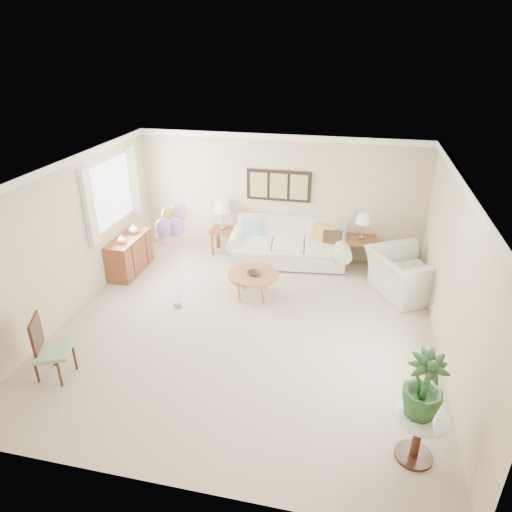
# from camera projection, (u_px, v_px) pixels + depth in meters

# --- Properties ---
(ground_plane) EXTENTS (6.00, 6.00, 0.00)m
(ground_plane) POSITION_uv_depth(u_px,v_px,m) (245.00, 329.00, 7.48)
(ground_plane) COLOR #B1A08C
(room_shell) EXTENTS (6.04, 6.04, 2.60)m
(room_shell) POSITION_uv_depth(u_px,v_px,m) (239.00, 235.00, 6.87)
(room_shell) COLOR beige
(room_shell) RESTS_ON ground
(wall_art_triptych) EXTENTS (1.35, 0.06, 0.65)m
(wall_art_triptych) POSITION_uv_depth(u_px,v_px,m) (279.00, 186.00, 9.41)
(wall_art_triptych) COLOR black
(wall_art_triptych) RESTS_ON ground
(sofa) EXTENTS (2.63, 1.20, 0.93)m
(sofa) POSITION_uv_depth(u_px,v_px,m) (289.00, 246.00, 9.55)
(sofa) COLOR beige
(sofa) RESTS_ON ground
(end_table_left) EXTENTS (0.52, 0.47, 0.57)m
(end_table_left) POSITION_uv_depth(u_px,v_px,m) (224.00, 232.00, 9.95)
(end_table_left) COLOR brown
(end_table_left) RESTS_ON ground
(end_table_right) EXTENTS (0.58, 0.53, 0.64)m
(end_table_right) POSITION_uv_depth(u_px,v_px,m) (361.00, 243.00, 9.29)
(end_table_right) COLOR brown
(end_table_right) RESTS_ON ground
(lamp_left) EXTENTS (0.36, 0.36, 0.64)m
(lamp_left) POSITION_uv_depth(u_px,v_px,m) (223.00, 207.00, 9.70)
(lamp_left) COLOR gray
(lamp_left) RESTS_ON end_table_left
(lamp_right) EXTENTS (0.30, 0.30, 0.54)m
(lamp_right) POSITION_uv_depth(u_px,v_px,m) (363.00, 219.00, 9.07)
(lamp_right) COLOR gray
(lamp_right) RESTS_ON end_table_right
(coffee_table) EXTENTS (0.92, 0.92, 0.46)m
(coffee_table) POSITION_uv_depth(u_px,v_px,m) (253.00, 275.00, 8.26)
(coffee_table) COLOR #A75333
(coffee_table) RESTS_ON ground
(decor_bowl) EXTENTS (0.28, 0.28, 0.06)m
(decor_bowl) POSITION_uv_depth(u_px,v_px,m) (254.00, 273.00, 8.19)
(decor_bowl) COLOR #292320
(decor_bowl) RESTS_ON coffee_table
(armchair) EXTENTS (1.58, 1.64, 0.82)m
(armchair) POSITION_uv_depth(u_px,v_px,m) (405.00, 274.00, 8.32)
(armchair) COLOR beige
(armchair) RESTS_ON ground
(side_table) EXTENTS (0.58, 0.58, 0.63)m
(side_table) POSITION_uv_depth(u_px,v_px,m) (419.00, 426.00, 4.99)
(side_table) COLOR silver
(side_table) RESTS_ON ground
(potted_plant) EXTENTS (0.55, 0.55, 0.78)m
(potted_plant) POSITION_uv_depth(u_px,v_px,m) (424.00, 386.00, 4.77)
(potted_plant) COLOR #1C451B
(potted_plant) RESTS_ON side_table
(accent_chair) EXTENTS (0.59, 0.59, 0.92)m
(accent_chair) POSITION_uv_depth(u_px,v_px,m) (48.00, 347.00, 6.25)
(accent_chair) COLOR #82A37F
(accent_chair) RESTS_ON ground
(credenza) EXTENTS (0.46, 1.20, 0.74)m
(credenza) POSITION_uv_depth(u_px,v_px,m) (130.00, 254.00, 9.18)
(credenza) COLOR brown
(credenza) RESTS_ON ground
(vase_white) EXTENTS (0.20, 0.20, 0.18)m
(vase_white) POSITION_uv_depth(u_px,v_px,m) (122.00, 239.00, 8.74)
(vase_white) COLOR silver
(vase_white) RESTS_ON credenza
(vase_sage) EXTENTS (0.25, 0.25, 0.20)m
(vase_sage) POSITION_uv_depth(u_px,v_px,m) (133.00, 229.00, 9.18)
(vase_sage) COLOR #B0B1B0
(vase_sage) RESTS_ON credenza
(balloon_cluster) EXTENTS (0.49, 0.56, 1.91)m
(balloon_cluster) POSITION_uv_depth(u_px,v_px,m) (171.00, 224.00, 7.41)
(balloon_cluster) COLOR gray
(balloon_cluster) RESTS_ON ground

